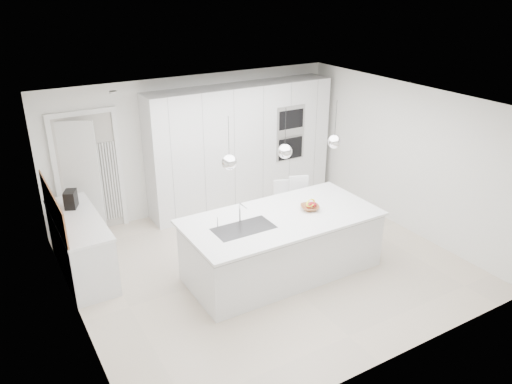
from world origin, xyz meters
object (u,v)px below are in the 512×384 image
bar_stool_left (286,209)px  bar_stool_right (302,208)px  island_base (283,246)px  fruit_bowl (310,208)px  espresso_machine (71,199)px

bar_stool_left → bar_stool_right: 0.27m
island_base → bar_stool_left: size_ratio=2.92×
fruit_bowl → espresso_machine: 3.56m
fruit_bowl → bar_stool_left: (0.21, 0.92, -0.45)m
fruit_bowl → espresso_machine: bearing=148.1°
bar_stool_left → bar_stool_right: (0.22, -0.15, 0.04)m
espresso_machine → bar_stool_left: (3.23, -0.95, -0.55)m
bar_stool_left → island_base: bearing=-103.8°
espresso_machine → fruit_bowl: bearing=-8.1°
island_base → fruit_bowl: (0.49, 0.03, 0.50)m
island_base → bar_stool_right: (0.92, 0.80, 0.09)m
fruit_bowl → espresso_machine: (-3.02, 1.88, 0.10)m
island_base → bar_stool_right: bearing=41.0°
island_base → espresso_machine: espresso_machine is taller
fruit_bowl → espresso_machine: size_ratio=1.04×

